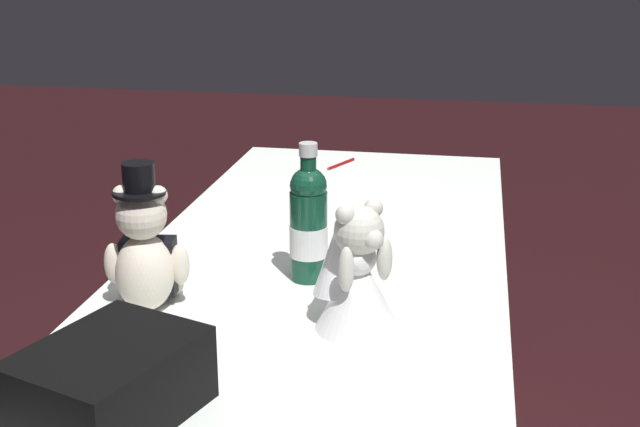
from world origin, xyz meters
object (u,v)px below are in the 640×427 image
(teddy_bear_groom, at_px, (145,253))
(signing_pen, at_px, (340,164))
(teddy_bear_bride, at_px, (354,271))
(gift_case_black, at_px, (110,382))
(champagne_bottle, at_px, (308,222))

(teddy_bear_groom, height_order, signing_pen, teddy_bear_groom)
(teddy_bear_bride, bearing_deg, teddy_bear_groom, 88.74)
(teddy_bear_groom, xyz_separation_m, gift_case_black, (-0.38, -0.09, -0.05))
(champagne_bottle, distance_m, signing_pen, 0.90)
(champagne_bottle, bearing_deg, signing_pen, 5.10)
(champagne_bottle, bearing_deg, teddy_bear_bride, -148.57)
(teddy_bear_bride, xyz_separation_m, signing_pen, (1.09, 0.20, -0.10))
(gift_case_black, bearing_deg, teddy_bear_groom, 13.89)
(teddy_bear_bride, bearing_deg, champagne_bottle, 31.43)
(signing_pen, distance_m, gift_case_black, 1.47)
(champagne_bottle, distance_m, gift_case_black, 0.60)
(teddy_bear_groom, bearing_deg, gift_case_black, -166.11)
(champagne_bottle, height_order, signing_pen, champagne_bottle)
(signing_pen, bearing_deg, champagne_bottle, -174.90)
(champagne_bottle, relative_size, gift_case_black, 0.94)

